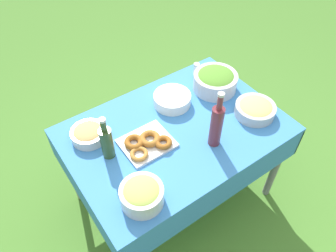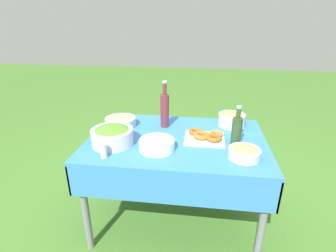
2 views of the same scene
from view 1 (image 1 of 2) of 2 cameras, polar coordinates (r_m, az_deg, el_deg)
ground_plane at (r=2.58m, az=1.02°, el=-11.81°), size 14.00×14.00×0.00m
picnic_table at (r=2.05m, az=1.26°, el=-2.41°), size 1.30×0.91×0.74m
salad_bowl at (r=2.23m, az=8.24°, el=7.90°), size 0.29×0.29×0.13m
pasta_bowl at (r=2.11m, az=14.94°, el=2.92°), size 0.25×0.25×0.09m
donut_platter at (r=1.88m, az=-3.76°, el=-2.94°), size 0.30×0.26×0.05m
plate_stack at (r=2.11m, az=0.73°, el=4.66°), size 0.24×0.24×0.07m
olive_oil_bottle at (r=1.79m, az=-10.63°, el=-2.71°), size 0.07×0.07×0.29m
wine_bottle at (r=1.82m, az=8.43°, el=0.20°), size 0.07×0.07×0.38m
bread_bowl at (r=1.96m, az=-13.68°, el=-1.27°), size 0.21×0.21×0.08m
fruit_bowl at (r=1.64m, az=-4.60°, el=-11.75°), size 0.22×0.22×0.12m
salt_shaker at (r=2.35m, az=4.96°, el=9.86°), size 0.04×0.04×0.09m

